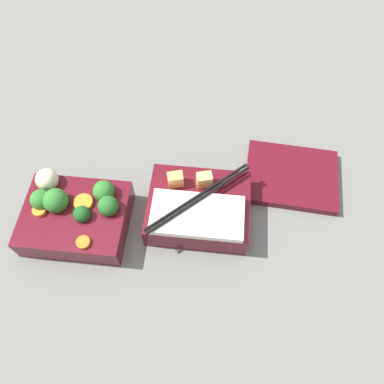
# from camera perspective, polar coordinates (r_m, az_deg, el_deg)

# --- Properties ---
(ground_plane) EXTENTS (3.00, 3.00, 0.00)m
(ground_plane) POSITION_cam_1_polar(r_m,az_deg,el_deg) (0.67, -7.11, -4.88)
(ground_plane) COLOR slate
(bento_tray_vegetable) EXTENTS (0.17, 0.14, 0.08)m
(bento_tray_vegetable) POSITION_cam_1_polar(r_m,az_deg,el_deg) (0.67, -17.39, -3.27)
(bento_tray_vegetable) COLOR #510F19
(bento_tray_vegetable) RESTS_ON ground_plane
(bento_tray_rice) EXTENTS (0.17, 0.15, 0.07)m
(bento_tray_rice) POSITION_cam_1_polar(r_m,az_deg,el_deg) (0.65, 0.95, -2.52)
(bento_tray_rice) COLOR #510F19
(bento_tray_rice) RESTS_ON ground_plane
(bento_lid) EXTENTS (0.18, 0.15, 0.02)m
(bento_lid) POSITION_cam_1_polar(r_m,az_deg,el_deg) (0.73, 14.88, 2.31)
(bento_lid) COLOR #510F19
(bento_lid) RESTS_ON ground_plane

